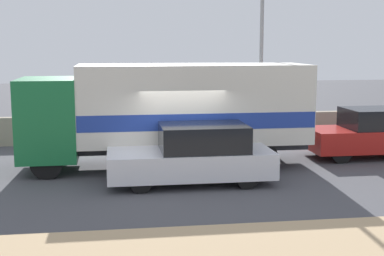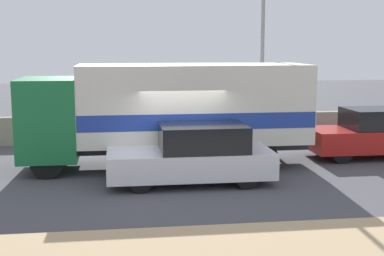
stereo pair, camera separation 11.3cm
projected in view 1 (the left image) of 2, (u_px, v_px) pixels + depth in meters
name	position (u px, v px, depth m)	size (l,w,h in m)	color
ground_plane	(186.00, 181.00, 15.05)	(80.00, 80.00, 0.00)	#47474C
stone_wall_backdrop	(165.00, 128.00, 21.13)	(60.00, 0.35, 1.08)	gray
street_lamp	(262.00, 32.00, 20.20)	(0.56, 0.28, 7.44)	gray
box_truck	(170.00, 110.00, 16.57)	(8.80, 2.41, 3.21)	#196B38
car_hatchback	(194.00, 155.00, 14.74)	(4.55, 1.83, 1.64)	silver
car_sedan_second	(369.00, 133.00, 18.19)	(3.95, 1.85, 1.67)	#B21E19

